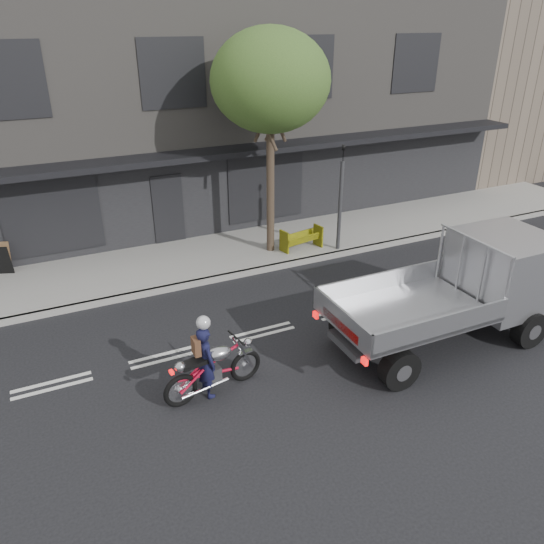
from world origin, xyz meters
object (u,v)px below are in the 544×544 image
at_px(traffic_light_pole, 340,204).
at_px(flatbed_ute, 487,278).
at_px(street_tree, 270,81).
at_px(construction_barrier, 304,240).
at_px(motorcycle, 214,368).
at_px(rider, 206,362).
at_px(sandwich_board, 0,261).

height_order(traffic_light_pole, flatbed_ute, traffic_light_pole).
distance_m(street_tree, construction_barrier, 4.88).
bearing_deg(motorcycle, rider, 171.45).
bearing_deg(flatbed_ute, rider, 176.05).
bearing_deg(traffic_light_pole, sandwich_board, 165.59).
height_order(traffic_light_pole, rider, traffic_light_pole).
height_order(rider, flatbed_ute, flatbed_ute).
distance_m(traffic_light_pole, sandwich_board, 10.17).
bearing_deg(construction_barrier, traffic_light_pole, -15.32).
distance_m(traffic_light_pole, motorcycle, 7.87).
height_order(street_tree, traffic_light_pole, street_tree).
xyz_separation_m(rider, construction_barrier, (5.08, 5.27, -0.25)).
distance_m(flatbed_ute, construction_barrier, 6.10).
xyz_separation_m(flatbed_ute, sandwich_board, (-10.36, 8.02, -0.84)).
height_order(motorcycle, sandwich_board, motorcycle).
height_order(street_tree, flatbed_ute, street_tree).
xyz_separation_m(street_tree, traffic_light_pole, (2.00, -0.85, -3.63)).
bearing_deg(street_tree, rider, -125.52).
bearing_deg(traffic_light_pole, rider, -141.07).
bearing_deg(sandwich_board, street_tree, 7.80).
xyz_separation_m(motorcycle, rider, (-0.15, -0.00, 0.19)).
bearing_deg(sandwich_board, flatbed_ute, -17.88).
distance_m(street_tree, motorcycle, 8.49).
xyz_separation_m(traffic_light_pole, flatbed_ute, (0.57, -5.51, -0.22)).
xyz_separation_m(street_tree, construction_barrier, (0.93, -0.56, -4.76)).
bearing_deg(rider, sandwich_board, 17.33).
bearing_deg(street_tree, traffic_light_pole, -23.03).
relative_size(street_tree, construction_barrier, 5.10).
bearing_deg(motorcycle, sandwich_board, 108.25).
xyz_separation_m(flatbed_ute, construction_barrier, (-1.64, 5.80, -0.92)).
bearing_deg(street_tree, sandwich_board, 167.94).
distance_m(flatbed_ute, sandwich_board, 13.13).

